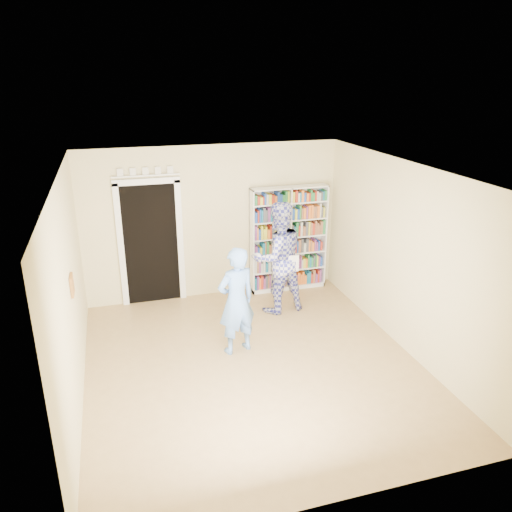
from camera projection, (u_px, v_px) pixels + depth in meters
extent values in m
plane|color=#9F7D4D|center=(253.00, 364.00, 6.95)|extent=(5.00, 5.00, 0.00)
plane|color=white|center=(252.00, 172.00, 6.01)|extent=(5.00, 5.00, 0.00)
plane|color=beige|center=(213.00, 222.00, 8.73)|extent=(4.50, 0.00, 4.50)
plane|color=beige|center=(70.00, 296.00, 5.89)|extent=(0.00, 5.00, 5.00)
plane|color=beige|center=(405.00, 258.00, 7.08)|extent=(0.00, 5.00, 5.00)
cube|color=white|center=(288.00, 239.00, 9.08)|extent=(1.41, 0.26, 1.94)
cube|color=white|center=(288.00, 239.00, 9.08)|extent=(0.02, 0.26, 1.94)
cube|color=black|center=(151.00, 245.00, 8.53)|extent=(0.90, 0.03, 2.10)
cube|color=white|center=(121.00, 248.00, 8.39)|extent=(0.10, 0.06, 2.20)
cube|color=white|center=(180.00, 242.00, 8.65)|extent=(0.10, 0.06, 2.20)
cube|color=white|center=(146.00, 181.00, 8.13)|extent=(1.10, 0.06, 0.10)
cube|color=white|center=(146.00, 175.00, 8.09)|extent=(1.10, 0.08, 0.02)
cube|color=brown|center=(72.00, 285.00, 6.06)|extent=(0.03, 0.25, 0.25)
imported|color=#6798E6|center=(236.00, 301.00, 7.03)|extent=(0.67, 0.53, 1.60)
imported|color=#3437A1|center=(278.00, 258.00, 8.23)|extent=(1.02, 0.85, 1.89)
cube|color=white|center=(293.00, 263.00, 8.05)|extent=(0.19, 0.03, 0.27)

